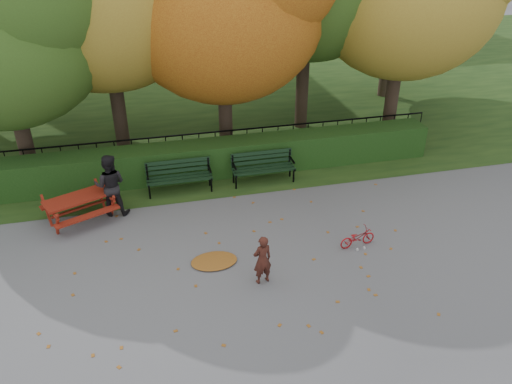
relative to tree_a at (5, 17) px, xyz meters
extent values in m
plane|color=slate|center=(5.19, -5.58, -4.52)|extent=(90.00, 90.00, 0.00)
plane|color=#183211|center=(5.19, 8.42, -4.52)|extent=(90.00, 90.00, 0.00)
cube|color=black|center=(5.19, -1.08, -4.02)|extent=(13.00, 0.90, 1.00)
cube|color=black|center=(5.19, -0.28, -4.44)|extent=(14.00, 0.04, 0.04)
cube|color=black|center=(5.19, -0.28, -3.52)|extent=(14.00, 0.04, 0.04)
cylinder|color=black|center=(2.19, -0.28, -4.02)|extent=(0.03, 0.03, 1.00)
cylinder|color=black|center=(5.19, -0.28, -4.02)|extent=(0.03, 0.03, 1.00)
cylinder|color=black|center=(8.19, -0.28, -4.02)|extent=(0.03, 0.03, 1.00)
cylinder|color=black|center=(11.69, -0.28, -4.02)|extent=(0.03, 0.03, 1.00)
cylinder|color=black|center=(-0.31, 0.22, -3.21)|extent=(0.44, 0.44, 2.62)
cylinder|color=black|center=(2.39, 1.42, -2.95)|extent=(0.44, 0.44, 3.15)
cylinder|color=black|center=(5.69, 0.62, -3.12)|extent=(0.44, 0.44, 2.80)
ellipsoid|color=#8C2F0C|center=(5.69, 0.62, -0.12)|extent=(6.00, 6.00, 5.40)
cylinder|color=black|center=(8.69, 1.92, -2.77)|extent=(0.44, 0.44, 3.50)
cylinder|color=black|center=(11.39, 0.42, -3.03)|extent=(0.44, 0.44, 2.97)
cylinder|color=black|center=(13.19, 4.42, -2.95)|extent=(0.44, 0.44, 3.15)
cube|color=black|center=(3.89, -2.16, -4.08)|extent=(1.80, 0.12, 0.04)
cube|color=black|center=(3.89, -1.98, -4.08)|extent=(1.80, 0.12, 0.04)
cube|color=black|center=(3.89, -1.80, -4.08)|extent=(1.80, 0.12, 0.04)
cube|color=black|center=(3.89, -1.71, -3.97)|extent=(1.80, 0.05, 0.10)
cube|color=black|center=(3.89, -1.71, -3.82)|extent=(1.80, 0.05, 0.10)
cube|color=black|center=(3.89, -1.71, -3.69)|extent=(1.80, 0.05, 0.10)
cube|color=black|center=(3.04, -1.98, -4.10)|extent=(0.05, 0.55, 0.06)
cube|color=black|center=(3.04, -1.71, -3.88)|extent=(0.05, 0.05, 0.41)
cylinder|color=black|center=(3.04, -2.16, -4.30)|extent=(0.05, 0.05, 0.44)
cylinder|color=black|center=(3.04, -1.80, -4.30)|extent=(0.05, 0.05, 0.44)
cube|color=black|center=(3.04, -1.96, -3.90)|extent=(0.05, 0.45, 0.04)
cube|color=black|center=(4.74, -1.98, -4.10)|extent=(0.05, 0.55, 0.06)
cube|color=black|center=(4.74, -1.71, -3.88)|extent=(0.05, 0.05, 0.41)
cylinder|color=black|center=(4.74, -2.16, -4.30)|extent=(0.05, 0.05, 0.44)
cylinder|color=black|center=(4.74, -1.80, -4.30)|extent=(0.05, 0.05, 0.44)
cube|color=black|center=(4.74, -1.96, -3.90)|extent=(0.05, 0.45, 0.04)
cube|color=black|center=(6.29, -2.16, -4.08)|extent=(1.80, 0.12, 0.04)
cube|color=black|center=(6.29, -1.98, -4.08)|extent=(1.80, 0.12, 0.04)
cube|color=black|center=(6.29, -1.80, -4.08)|extent=(1.80, 0.12, 0.04)
cube|color=black|center=(6.29, -1.71, -3.97)|extent=(1.80, 0.05, 0.10)
cube|color=black|center=(6.29, -1.71, -3.82)|extent=(1.80, 0.05, 0.10)
cube|color=black|center=(6.29, -1.71, -3.69)|extent=(1.80, 0.05, 0.10)
cube|color=black|center=(5.44, -1.98, -4.10)|extent=(0.05, 0.55, 0.06)
cube|color=black|center=(5.44, -1.71, -3.88)|extent=(0.05, 0.05, 0.41)
cylinder|color=black|center=(5.44, -2.16, -4.30)|extent=(0.05, 0.05, 0.44)
cylinder|color=black|center=(5.44, -1.80, -4.30)|extent=(0.05, 0.05, 0.44)
cube|color=black|center=(5.44, -1.96, -3.90)|extent=(0.05, 0.45, 0.04)
cube|color=black|center=(7.14, -1.98, -4.10)|extent=(0.05, 0.55, 0.06)
cube|color=black|center=(7.14, -1.71, -3.88)|extent=(0.05, 0.05, 0.41)
cylinder|color=black|center=(7.14, -2.16, -4.30)|extent=(0.05, 0.05, 0.44)
cylinder|color=black|center=(7.14, -1.80, -4.30)|extent=(0.05, 0.05, 0.44)
cube|color=black|center=(7.14, -1.96, -3.90)|extent=(0.05, 0.45, 0.04)
cube|color=maroon|center=(1.29, -2.85, -3.86)|extent=(1.74, 1.26, 0.05)
cube|color=maroon|center=(1.51, -3.34, -4.13)|extent=(1.56, 0.86, 0.04)
cube|color=maroon|center=(1.07, -2.36, -4.13)|extent=(1.56, 0.86, 0.04)
cube|color=maroon|center=(0.82, -3.50, -4.16)|extent=(0.24, 0.44, 0.78)
cube|color=maroon|center=(0.49, -2.77, -4.16)|extent=(0.24, 0.44, 0.78)
cube|color=maroon|center=(0.65, -3.13, -3.93)|extent=(0.54, 1.12, 0.05)
cube|color=maroon|center=(2.09, -2.93, -4.16)|extent=(0.24, 0.44, 0.78)
cube|color=maroon|center=(1.76, -2.20, -4.16)|extent=(0.24, 0.44, 0.78)
cube|color=maroon|center=(1.92, -2.57, -3.93)|extent=(0.54, 1.12, 0.05)
cube|color=maroon|center=(1.29, -2.85, -4.16)|extent=(1.32, 0.63, 0.05)
ellipsoid|color=brown|center=(4.27, -5.36, -4.48)|extent=(1.09, 0.79, 0.07)
imported|color=#3F1B14|center=(5.15, -6.26, -3.95)|extent=(0.47, 0.36, 1.14)
imported|color=black|center=(2.09, -2.68, -3.69)|extent=(0.90, 0.75, 1.65)
imported|color=#A00E14|center=(7.63, -5.53, -4.29)|extent=(0.93, 0.43, 0.47)
camera|label=1|loc=(3.06, -14.29, 2.36)|focal=35.00mm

